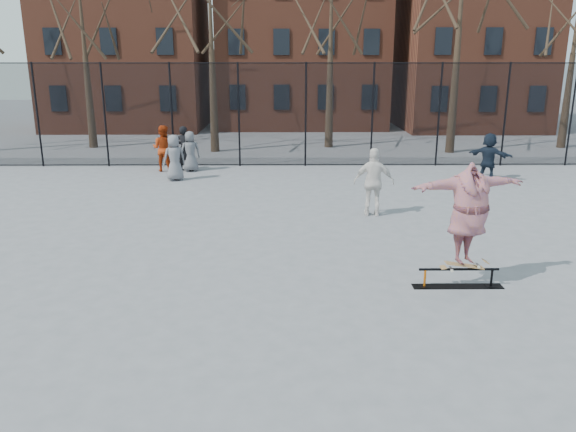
{
  "coord_description": "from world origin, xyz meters",
  "views": [
    {
      "loc": [
        0.3,
        -9.04,
        4.13
      ],
      "look_at": [
        0.4,
        1.5,
        1.16
      ],
      "focal_mm": 35.0,
      "sensor_mm": 36.0,
      "label": 1
    }
  ],
  "objects_px": {
    "skateboard": "(464,266)",
    "bystander_grey": "(190,151)",
    "bystander_extra": "(174,158)",
    "skate_rail": "(458,279)",
    "bystander_white": "(374,182)",
    "bystander_black": "(184,149)",
    "bystander_navy": "(489,157)",
    "skater": "(469,215)",
    "bystander_red": "(163,148)"
  },
  "relations": [
    {
      "from": "skateboard",
      "to": "bystander_grey",
      "type": "distance_m",
      "value": 13.17
    },
    {
      "from": "skateboard",
      "to": "bystander_extra",
      "type": "height_order",
      "value": "bystander_extra"
    },
    {
      "from": "skate_rail",
      "to": "bystander_white",
      "type": "distance_m",
      "value": 5.11
    },
    {
      "from": "bystander_black",
      "to": "bystander_navy",
      "type": "bearing_deg",
      "value": -169.32
    },
    {
      "from": "skater",
      "to": "bystander_grey",
      "type": "bearing_deg",
      "value": 104.48
    },
    {
      "from": "bystander_red",
      "to": "bystander_extra",
      "type": "height_order",
      "value": "bystander_red"
    },
    {
      "from": "bystander_red",
      "to": "bystander_black",
      "type": "bearing_deg",
      "value": -166.99
    },
    {
      "from": "bystander_grey",
      "to": "bystander_extra",
      "type": "height_order",
      "value": "bystander_extra"
    },
    {
      "from": "skater",
      "to": "bystander_white",
      "type": "relative_size",
      "value": 1.25
    },
    {
      "from": "skateboard",
      "to": "bystander_black",
      "type": "xyz_separation_m",
      "value": [
        -7.08,
        11.3,
        0.43
      ]
    },
    {
      "from": "bystander_black",
      "to": "bystander_white",
      "type": "bearing_deg",
      "value": 153.96
    },
    {
      "from": "skater",
      "to": "bystander_navy",
      "type": "relative_size",
      "value": 1.39
    },
    {
      "from": "bystander_grey",
      "to": "skater",
      "type": "bearing_deg",
      "value": 102.0
    },
    {
      "from": "skate_rail",
      "to": "skateboard",
      "type": "relative_size",
      "value": 2.19
    },
    {
      "from": "skate_rail",
      "to": "skater",
      "type": "height_order",
      "value": "skater"
    },
    {
      "from": "bystander_red",
      "to": "bystander_extra",
      "type": "distance_m",
      "value": 1.85
    },
    {
      "from": "bystander_red",
      "to": "skateboard",
      "type": "bearing_deg",
      "value": 137.85
    },
    {
      "from": "bystander_black",
      "to": "bystander_grey",
      "type": "bearing_deg",
      "value": -174.81
    },
    {
      "from": "bystander_grey",
      "to": "bystander_white",
      "type": "xyz_separation_m",
      "value": [
        5.93,
        -6.26,
        0.16
      ]
    },
    {
      "from": "skate_rail",
      "to": "bystander_white",
      "type": "height_order",
      "value": "bystander_white"
    },
    {
      "from": "bystander_navy",
      "to": "bystander_grey",
      "type": "bearing_deg",
      "value": 31.99
    },
    {
      "from": "bystander_red",
      "to": "bystander_extra",
      "type": "xyz_separation_m",
      "value": [
        0.73,
        -1.7,
        -0.06
      ]
    },
    {
      "from": "bystander_grey",
      "to": "bystander_red",
      "type": "xyz_separation_m",
      "value": [
        -1.01,
        0.06,
        0.1
      ]
    },
    {
      "from": "skateboard",
      "to": "bystander_grey",
      "type": "bearing_deg",
      "value": 121.36
    },
    {
      "from": "skater",
      "to": "bystander_grey",
      "type": "xyz_separation_m",
      "value": [
        -6.85,
        11.24,
        -0.64
      ]
    },
    {
      "from": "skateboard",
      "to": "bystander_black",
      "type": "height_order",
      "value": "bystander_black"
    },
    {
      "from": "skater",
      "to": "bystander_navy",
      "type": "distance_m",
      "value": 10.32
    },
    {
      "from": "bystander_white",
      "to": "bystander_extra",
      "type": "bearing_deg",
      "value": -29.99
    },
    {
      "from": "bystander_extra",
      "to": "bystander_red",
      "type": "bearing_deg",
      "value": -94.59
    },
    {
      "from": "bystander_black",
      "to": "bystander_red",
      "type": "distance_m",
      "value": 0.79
    },
    {
      "from": "bystander_red",
      "to": "bystander_extra",
      "type": "relative_size",
      "value": 1.08
    },
    {
      "from": "skater",
      "to": "bystander_extra",
      "type": "height_order",
      "value": "skater"
    },
    {
      "from": "skater",
      "to": "bystander_black",
      "type": "bearing_deg",
      "value": 105.19
    },
    {
      "from": "bystander_grey",
      "to": "bystander_black",
      "type": "relative_size",
      "value": 0.89
    },
    {
      "from": "bystander_grey",
      "to": "bystander_extra",
      "type": "bearing_deg",
      "value": 60.71
    },
    {
      "from": "skateboard",
      "to": "bystander_red",
      "type": "height_order",
      "value": "bystander_red"
    },
    {
      "from": "skate_rail",
      "to": "skater",
      "type": "distance_m",
      "value": 1.26
    },
    {
      "from": "bystander_black",
      "to": "bystander_navy",
      "type": "xyz_separation_m",
      "value": [
        10.91,
        -1.73,
        -0.03
      ]
    },
    {
      "from": "skate_rail",
      "to": "bystander_black",
      "type": "height_order",
      "value": "bystander_black"
    },
    {
      "from": "bystander_grey",
      "to": "bystander_black",
      "type": "xyz_separation_m",
      "value": [
        -0.23,
        0.06,
        0.09
      ]
    },
    {
      "from": "skate_rail",
      "to": "bystander_grey",
      "type": "relative_size",
      "value": 1.11
    },
    {
      "from": "skateboard",
      "to": "skater",
      "type": "relative_size",
      "value": 0.33
    },
    {
      "from": "bystander_black",
      "to": "bystander_extra",
      "type": "bearing_deg",
      "value": 107.69
    },
    {
      "from": "skate_rail",
      "to": "bystander_black",
      "type": "xyz_separation_m",
      "value": [
        -6.99,
        11.3,
        0.71
      ]
    },
    {
      "from": "bystander_grey",
      "to": "bystander_white",
      "type": "distance_m",
      "value": 8.63
    },
    {
      "from": "bystander_black",
      "to": "bystander_white",
      "type": "xyz_separation_m",
      "value": [
        6.16,
        -6.32,
        0.07
      ]
    },
    {
      "from": "bystander_extra",
      "to": "skater",
      "type": "bearing_deg",
      "value": 98.94
    },
    {
      "from": "bystander_grey",
      "to": "bystander_black",
      "type": "bearing_deg",
      "value": -33.86
    },
    {
      "from": "skateboard",
      "to": "bystander_grey",
      "type": "height_order",
      "value": "bystander_grey"
    },
    {
      "from": "bystander_grey",
      "to": "bystander_red",
      "type": "relative_size",
      "value": 0.88
    }
  ]
}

